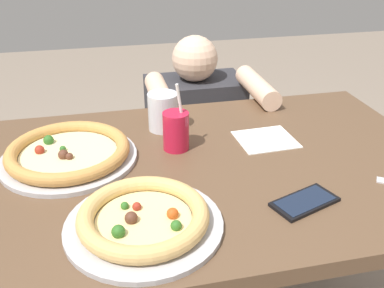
% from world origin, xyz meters
% --- Properties ---
extents(dining_table, '(1.29, 0.79, 0.75)m').
position_xyz_m(dining_table, '(0.00, 0.00, 0.63)').
color(dining_table, brown).
rests_on(dining_table, ground).
extents(pizza_near, '(0.33, 0.33, 0.05)m').
position_xyz_m(pizza_near, '(-0.17, -0.22, 0.77)').
color(pizza_near, '#B7B7BC').
rests_on(pizza_near, dining_table).
extents(pizza_far, '(0.35, 0.35, 0.05)m').
position_xyz_m(pizza_far, '(-0.33, 0.10, 0.77)').
color(pizza_far, '#B7B7BC').
rests_on(pizza_far, dining_table).
extents(drink_cup_colored, '(0.07, 0.07, 0.19)m').
position_xyz_m(drink_cup_colored, '(-0.04, 0.10, 0.80)').
color(drink_cup_colored, red).
rests_on(drink_cup_colored, dining_table).
extents(water_cup_clear, '(0.09, 0.09, 0.11)m').
position_xyz_m(water_cup_clear, '(-0.06, 0.23, 0.81)').
color(water_cup_clear, silver).
rests_on(water_cup_clear, dining_table).
extents(paper_napkin, '(0.17, 0.15, 0.00)m').
position_xyz_m(paper_napkin, '(0.22, 0.09, 0.75)').
color(paper_napkin, white).
rests_on(paper_napkin, dining_table).
extents(cell_phone, '(0.17, 0.12, 0.01)m').
position_xyz_m(cell_phone, '(0.19, -0.21, 0.75)').
color(cell_phone, black).
rests_on(cell_phone, dining_table).
extents(diner_seated, '(0.41, 0.52, 0.92)m').
position_xyz_m(diner_seated, '(0.13, 0.64, 0.41)').
color(diner_seated, '#333847').
rests_on(diner_seated, ground).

